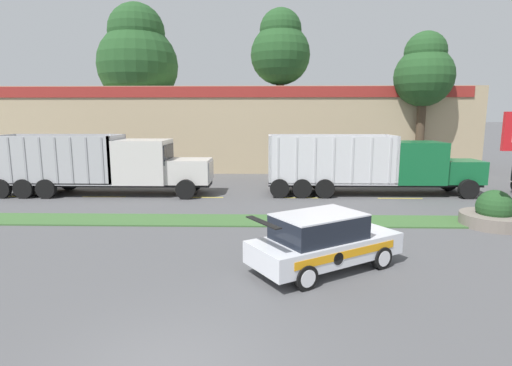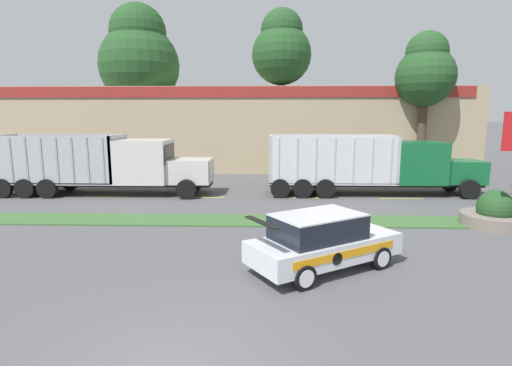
{
  "view_description": "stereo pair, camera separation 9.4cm",
  "coord_description": "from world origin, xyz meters",
  "px_view_note": "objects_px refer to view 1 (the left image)",
  "views": [
    {
      "loc": [
        1.66,
        -6.11,
        4.39
      ],
      "look_at": [
        1.26,
        10.09,
        1.67
      ],
      "focal_mm": 28.0,
      "sensor_mm": 36.0,
      "label": 1
    },
    {
      "loc": [
        1.75,
        -6.11,
        4.39
      ],
      "look_at": [
        1.26,
        10.09,
        1.67
      ],
      "focal_mm": 28.0,
      "sensor_mm": 36.0,
      "label": 2
    }
  ],
  "objects_px": {
    "rally_car": "(323,241)",
    "stone_planter": "(494,214)",
    "dump_truck_lead": "(390,167)",
    "dump_truck_mid": "(123,166)"
  },
  "relations": [
    {
      "from": "dump_truck_lead",
      "to": "rally_car",
      "type": "xyz_separation_m",
      "value": [
        -5.36,
        -11.42,
        -0.7
      ]
    },
    {
      "from": "rally_car",
      "to": "stone_planter",
      "type": "relative_size",
      "value": 1.87
    },
    {
      "from": "dump_truck_lead",
      "to": "stone_planter",
      "type": "bearing_deg",
      "value": -71.61
    },
    {
      "from": "dump_truck_lead",
      "to": "dump_truck_mid",
      "type": "bearing_deg",
      "value": -178.47
    },
    {
      "from": "stone_planter",
      "to": "rally_car",
      "type": "bearing_deg",
      "value": -147.54
    },
    {
      "from": "rally_car",
      "to": "stone_planter",
      "type": "distance_m",
      "value": 8.96
    },
    {
      "from": "dump_truck_lead",
      "to": "rally_car",
      "type": "relative_size",
      "value": 2.5
    },
    {
      "from": "dump_truck_mid",
      "to": "stone_planter",
      "type": "distance_m",
      "value": 18.35
    },
    {
      "from": "dump_truck_lead",
      "to": "dump_truck_mid",
      "type": "relative_size",
      "value": 1.0
    },
    {
      "from": "dump_truck_mid",
      "to": "rally_car",
      "type": "distance_m",
      "value": 14.68
    }
  ]
}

